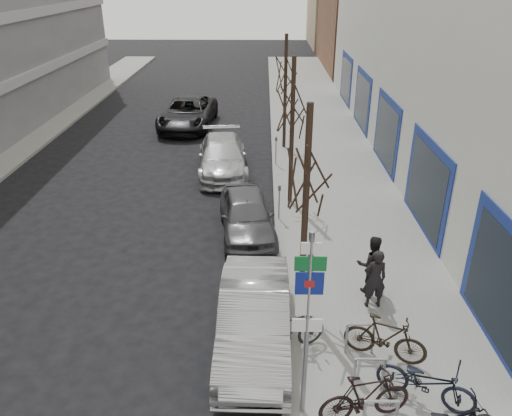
{
  "coord_description": "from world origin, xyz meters",
  "views": [
    {
      "loc": [
        1.59,
        -7.25,
        8.08
      ],
      "look_at": [
        1.39,
        5.49,
        2.0
      ],
      "focal_mm": 35.0,
      "sensor_mm": 36.0,
      "label": 1
    }
  ],
  "objects_px": {
    "meter_back": "(276,148)",
    "lane_car": "(188,113)",
    "tree_far": "(286,65)",
    "parked_car_front": "(254,318)",
    "tree_near": "(308,163)",
    "bike_near_right": "(365,397)",
    "bike_rack": "(369,370)",
    "pedestrian_far": "(372,264)",
    "parked_car_mid": "(247,215)",
    "tree_mid": "(293,97)",
    "bike_mid_curb": "(427,378)",
    "bike_far_inner": "(385,338)",
    "bike_mid_inner": "(290,332)",
    "parked_car_back": "(223,156)",
    "highway_sign_pole": "(307,317)",
    "pedestrian_near": "(375,279)",
    "meter_front": "(285,291)",
    "meter_mid": "(279,199)"
  },
  "relations": [
    {
      "from": "meter_back",
      "to": "lane_car",
      "type": "bearing_deg",
      "value": 127.25
    },
    {
      "from": "tree_far",
      "to": "parked_car_front",
      "type": "height_order",
      "value": "tree_far"
    },
    {
      "from": "tree_near",
      "to": "bike_near_right",
      "type": "bearing_deg",
      "value": -75.23
    },
    {
      "from": "bike_rack",
      "to": "pedestrian_far",
      "type": "xyz_separation_m",
      "value": [
        0.7,
        3.56,
        0.34
      ]
    },
    {
      "from": "tree_near",
      "to": "parked_car_mid",
      "type": "distance_m",
      "value": 5.57
    },
    {
      "from": "tree_mid",
      "to": "bike_mid_curb",
      "type": "distance_m",
      "value": 10.52
    },
    {
      "from": "meter_back",
      "to": "bike_far_inner",
      "type": "bearing_deg",
      "value": -80.09
    },
    {
      "from": "tree_near",
      "to": "bike_mid_inner",
      "type": "relative_size",
      "value": 3.01
    },
    {
      "from": "tree_near",
      "to": "tree_far",
      "type": "distance_m",
      "value": 13.0
    },
    {
      "from": "tree_mid",
      "to": "pedestrian_far",
      "type": "bearing_deg",
      "value": -71.98
    },
    {
      "from": "parked_car_back",
      "to": "pedestrian_far",
      "type": "relative_size",
      "value": 3.02
    },
    {
      "from": "highway_sign_pole",
      "to": "pedestrian_near",
      "type": "relative_size",
      "value": 2.54
    },
    {
      "from": "tree_mid",
      "to": "bike_mid_inner",
      "type": "bearing_deg",
      "value": -92.61
    },
    {
      "from": "tree_mid",
      "to": "bike_mid_inner",
      "type": "xyz_separation_m",
      "value": [
        -0.38,
        -8.28,
        -3.4
      ]
    },
    {
      "from": "meter_front",
      "to": "bike_near_right",
      "type": "xyz_separation_m",
      "value": [
        1.42,
        -3.18,
        -0.19
      ]
    },
    {
      "from": "bike_mid_curb",
      "to": "pedestrian_far",
      "type": "bearing_deg",
      "value": 31.92
    },
    {
      "from": "parked_car_back",
      "to": "pedestrian_near",
      "type": "relative_size",
      "value": 3.08
    },
    {
      "from": "tree_mid",
      "to": "parked_car_mid",
      "type": "xyz_separation_m",
      "value": [
        -1.55,
        -2.36,
        -3.38
      ]
    },
    {
      "from": "pedestrian_far",
      "to": "parked_car_front",
      "type": "bearing_deg",
      "value": 33.35
    },
    {
      "from": "tree_far",
      "to": "bike_rack",
      "type": "bearing_deg",
      "value": -85.68
    },
    {
      "from": "highway_sign_pole",
      "to": "parked_car_back",
      "type": "relative_size",
      "value": 0.82
    },
    {
      "from": "meter_front",
      "to": "pedestrian_far",
      "type": "bearing_deg",
      "value": 26.36
    },
    {
      "from": "bike_mid_curb",
      "to": "parked_car_back",
      "type": "height_order",
      "value": "parked_car_back"
    },
    {
      "from": "lane_car",
      "to": "meter_back",
      "type": "bearing_deg",
      "value": -49.53
    },
    {
      "from": "bike_near_right",
      "to": "pedestrian_far",
      "type": "xyz_separation_m",
      "value": [
        0.93,
        4.34,
        0.27
      ]
    },
    {
      "from": "parked_car_mid",
      "to": "tree_far",
      "type": "bearing_deg",
      "value": 72.91
    },
    {
      "from": "meter_front",
      "to": "meter_mid",
      "type": "relative_size",
      "value": 1.0
    },
    {
      "from": "meter_back",
      "to": "bike_near_right",
      "type": "xyz_separation_m",
      "value": [
        1.42,
        -14.18,
        -0.19
      ]
    },
    {
      "from": "bike_near_right",
      "to": "bike_mid_curb",
      "type": "bearing_deg",
      "value": -83.43
    },
    {
      "from": "meter_front",
      "to": "lane_car",
      "type": "bearing_deg",
      "value": 105.59
    },
    {
      "from": "bike_mid_inner",
      "to": "pedestrian_near",
      "type": "bearing_deg",
      "value": -78.38
    },
    {
      "from": "bike_mid_inner",
      "to": "parked_car_mid",
      "type": "relative_size",
      "value": 0.43
    },
    {
      "from": "bike_mid_curb",
      "to": "parked_car_back",
      "type": "bearing_deg",
      "value": 47.66
    },
    {
      "from": "highway_sign_pole",
      "to": "lane_car",
      "type": "distance_m",
      "value": 21.08
    },
    {
      "from": "lane_car",
      "to": "pedestrian_near",
      "type": "height_order",
      "value": "pedestrian_near"
    },
    {
      "from": "bike_rack",
      "to": "meter_mid",
      "type": "bearing_deg",
      "value": 101.8
    },
    {
      "from": "bike_mid_inner",
      "to": "pedestrian_near",
      "type": "height_order",
      "value": "pedestrian_near"
    },
    {
      "from": "highway_sign_pole",
      "to": "parked_car_front",
      "type": "distance_m",
      "value": 2.9
    },
    {
      "from": "highway_sign_pole",
      "to": "meter_front",
      "type": "relative_size",
      "value": 3.31
    },
    {
      "from": "tree_near",
      "to": "parked_car_back",
      "type": "distance_m",
      "value": 10.77
    },
    {
      "from": "meter_back",
      "to": "tree_near",
      "type": "bearing_deg",
      "value": -87.55
    },
    {
      "from": "bike_rack",
      "to": "bike_far_inner",
      "type": "xyz_separation_m",
      "value": [
        0.53,
        0.94,
        0.06
      ]
    },
    {
      "from": "pedestrian_near",
      "to": "tree_mid",
      "type": "bearing_deg",
      "value": -80.54
    },
    {
      "from": "bike_rack",
      "to": "meter_mid",
      "type": "xyz_separation_m",
      "value": [
        -1.65,
        7.9,
        0.26
      ]
    },
    {
      "from": "highway_sign_pole",
      "to": "tree_near",
      "type": "distance_m",
      "value": 3.88
    },
    {
      "from": "tree_far",
      "to": "meter_mid",
      "type": "distance_m",
      "value": 8.62
    },
    {
      "from": "meter_mid",
      "to": "pedestrian_far",
      "type": "relative_size",
      "value": 0.75
    },
    {
      "from": "bike_near_right",
      "to": "bike_mid_inner",
      "type": "xyz_separation_m",
      "value": [
        -1.35,
        1.9,
        -0.02
      ]
    },
    {
      "from": "tree_far",
      "to": "meter_back",
      "type": "bearing_deg",
      "value": -100.2
    },
    {
      "from": "parked_car_front",
      "to": "pedestrian_far",
      "type": "bearing_deg",
      "value": 33.93
    }
  ]
}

